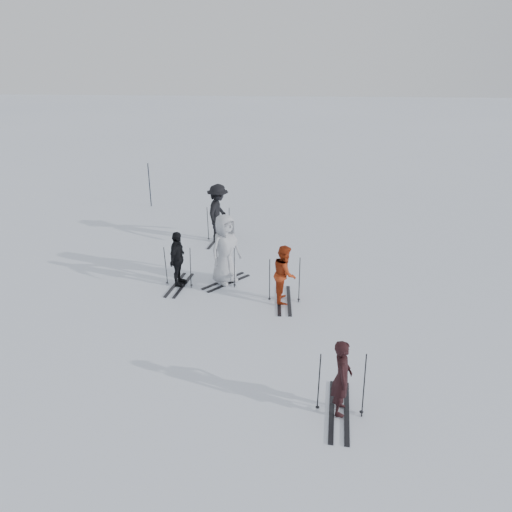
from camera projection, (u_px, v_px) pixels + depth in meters
The scene contains 12 objects.
ground at pixel (253, 306), 13.07m from camera, with size 120.00×120.00×0.00m, color silver.
skier_near_dark at pixel (342, 379), 8.99m from camera, with size 0.55×0.36×1.50m, color black.
skier_red at pixel (285, 275), 13.03m from camera, with size 0.75×0.59×1.55m, color #9B2F11.
skier_grey at pixel (225, 250), 13.98m from camera, with size 0.99×0.64×2.02m, color #AAADB3.
skier_uphill_left at pixel (178, 260), 13.88m from camera, with size 0.93×0.39×1.58m, color black.
skier_uphill_far at pixel (218, 214), 17.05m from camera, with size 1.29×0.74×1.99m, color black.
skis_near_dark at pixel (341, 383), 9.02m from camera, with size 0.96×1.81×1.32m, color black, non-canonical shape.
skis_red at pixel (284, 279), 13.08m from camera, with size 0.93×1.75×1.27m, color black, non-canonical shape.
skis_grey at pixel (226, 263), 14.14m from camera, with size 0.87×1.64×1.20m, color black, non-canonical shape.
skis_uphill_left at pixel (178, 266), 13.96m from camera, with size 0.87×1.65×1.20m, color black, non-canonical shape.
skis_uphill_far at pixel (218, 224), 17.20m from camera, with size 0.91×1.73×1.26m, color black, non-canonical shape.
piste_marker at pixel (150, 185), 20.92m from camera, with size 0.04×0.04×1.83m, color black.
Camera 1 is at (0.92, -11.50, 6.27)m, focal length 35.00 mm.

